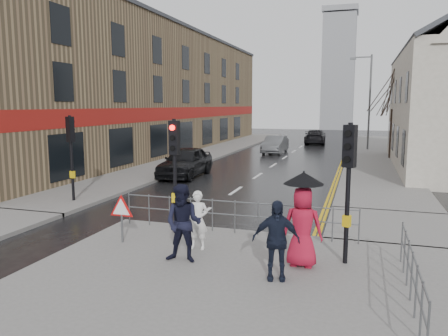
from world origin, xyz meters
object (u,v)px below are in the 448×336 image
Objects in this scene: car_mid at (275,144)px; pedestrian_with_umbrella at (303,218)px; pedestrian_a at (198,220)px; pedestrian_b at (183,223)px; pedestrian_d at (276,240)px; car_parked at (185,162)px.

pedestrian_with_umbrella is at bearing -76.63° from car_mid.
pedestrian_with_umbrella is (2.81, -0.45, 0.40)m from pedestrian_a.
pedestrian_b is 1.08× the size of pedestrian_d.
pedestrian_b is 0.44× the size of car_mid.
pedestrian_a is at bearing -67.27° from car_parked.
pedestrian_d reaches higher than pedestrian_a.
pedestrian_d is at bearing -115.08° from pedestrian_with_umbrella.
pedestrian_d reaches higher than car_mid.
pedestrian_a is 1.03m from pedestrian_b.
car_mid is at bearing 88.44° from pedestrian_d.
pedestrian_b is 0.85× the size of pedestrian_with_umbrella.
pedestrian_b is at bearing -68.94° from car_parked.
pedestrian_with_umbrella reaches higher than car_mid.
pedestrian_b is 0.40× the size of car_parked.
pedestrian_with_umbrella is 14.52m from car_parked.
car_mid is (-2.72, 25.88, -0.39)m from pedestrian_b.
car_parked is (-7.55, 13.07, -0.20)m from pedestrian_d.
car_mid is (-5.06, 26.28, -0.31)m from pedestrian_d.
pedestrian_d is 26.76m from car_mid.
pedestrian_with_umbrella is at bearing -11.77° from pedestrian_a.
pedestrian_d is 0.41× the size of car_mid.
car_parked is (-8.00, 12.11, -0.50)m from pedestrian_with_umbrella.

